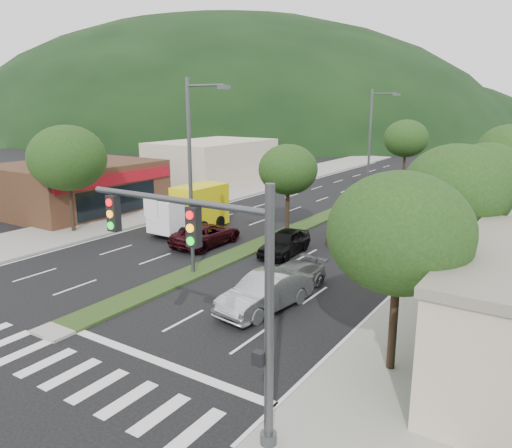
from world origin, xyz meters
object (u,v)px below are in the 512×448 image
Objects in this scene: streetlight_mid at (372,139)px; tree_r_b at (456,190)px; tree_r_d at (511,153)px; motorhome at (473,177)px; tree_r_c at (487,175)px; tree_l_a at (67,158)px; traffic_signal at (217,269)px; tree_r_a at (400,233)px; box_truck at (193,210)px; car_queue_d at (382,217)px; suv_maroon at (206,234)px; tree_med_near at (288,170)px; car_queue_b at (290,278)px; sedan_silver at (265,292)px; tree_med_far at (406,138)px; car_queue_a at (285,242)px; car_queue_c at (352,231)px; streetlight_near at (193,169)px.

tree_r_b is at bearing -60.68° from streetlight_mid.
motorhome is (-3.99, 9.60, -3.24)m from tree_r_d.
tree_l_a is at bearing -157.80° from tree_r_c.
motorhome is at bearing 91.42° from traffic_signal.
tree_r_a reaches higher than box_truck.
tree_r_b is 14.33m from car_queue_d.
tree_r_b is 24.09m from streetlight_mid.
tree_r_a is 21.29m from car_queue_d.
streetlight_mid is (-8.82, 34.54, 0.94)m from traffic_signal.
tree_r_a reaches higher than suv_maroon.
tree_med_near is 11.55m from car_queue_b.
tree_med_far is at bearing 106.61° from sedan_silver.
car_queue_a is at bearing -99.72° from motorhome.
tree_r_c is 26.47m from tree_l_a.
motorhome is at bearing -119.39° from box_truck.
tree_r_b reaches higher than sedan_silver.
tree_med_near is at bearing -170.54° from tree_r_c.
car_queue_b is 13.30m from box_truck.
motorhome is (-3.99, 19.60, -2.80)m from tree_r_c.
tree_l_a is 0.75× the size of motorhome.
tree_l_a is at bearing 166.24° from tree_r_a.
tree_r_a reaches higher than car_queue_c.
car_queue_c is (2.19, 5.00, -0.07)m from car_queue_a.
tree_r_d reaches higher than tree_r_a.
motorhome reaches higher than car_queue_d.
tree_r_c is 0.65× the size of streetlight_near.
car_queue_d is (-4.23, 25.14, -3.96)m from traffic_signal.
tree_r_d is 19.54m from car_queue_a.
streetlight_near reaches higher than car_queue_b.
car_queue_a reaches higher than car_queue_c.
streetlight_mid reaches higher than tree_r_d.
car_queue_d is 16.36m from motorhome.
traffic_signal is 35.66m from streetlight_mid.
car_queue_d is at bearing 38.18° from tree_l_a.
traffic_signal is 21.01m from car_queue_c.
tree_r_d is at bearing 79.20° from car_queue_b.
sedan_silver is (5.54, -1.95, -4.77)m from streetlight_near.
tree_r_b is at bearing -90.00° from tree_r_d.
car_queue_d is at bearing 110.17° from tree_r_a.
car_queue_b is 31.12m from motorhome.
tree_med_near is at bearing -166.79° from car_queue_c.
tree_r_b is 10.87m from car_queue_c.
tree_r_a reaches higher than car_queue_b.
tree_l_a is at bearing 38.84° from box_truck.
motorhome is (3.47, 21.00, 1.26)m from car_queue_c.
tree_med_far reaches higher than suv_maroon.
traffic_signal is 1.67× the size of car_queue_c.
sedan_silver is (5.54, -26.95, -4.77)m from streetlight_mid.
streetlight_mid is (-11.79, 29.00, 0.76)m from tree_r_a.
traffic_signal reaches higher than tree_r_a.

